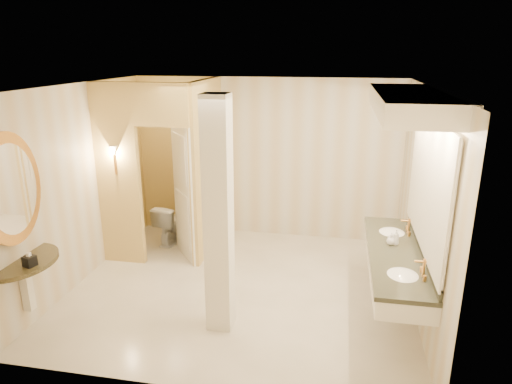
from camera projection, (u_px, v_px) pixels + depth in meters
The scene contains 16 objects.
floor at pixel (241, 287), 6.25m from camera, with size 4.50×4.50×0.00m, color silver.
ceiling at pixel (238, 86), 5.45m from camera, with size 4.50×4.50×0.00m, color silver.
wall_back at pixel (265, 159), 7.73m from camera, with size 4.50×0.02×2.70m, color beige.
wall_front at pixel (190, 262), 3.97m from camera, with size 4.50×0.02×2.70m, color beige.
wall_left at pixel (79, 185), 6.24m from camera, with size 0.02×4.00×2.70m, color beige.
wall_right at pixel (423, 204), 5.46m from camera, with size 0.02×4.00×2.70m, color beige.
toilet_closet at pixel (181, 169), 6.94m from camera, with size 1.50×1.55×2.70m.
wall_sconce at pixel (114, 152), 6.47m from camera, with size 0.14×0.14×0.42m.
vanity at pixel (406, 190), 5.08m from camera, with size 0.75×2.39×2.09m.
console_shelf at pixel (14, 221), 4.95m from camera, with size 0.95×0.95×1.93m.
pillar at pixel (218, 218), 5.01m from camera, with size 0.29×0.29×2.70m, color white.
tissue_box at pixel (30, 261), 4.93m from camera, with size 0.12×0.12×0.12m, color black.
toilet at pixel (171, 223), 7.64m from camera, with size 0.38×0.66×0.68m, color white.
soap_bottle_a at pixel (391, 238), 5.49m from camera, with size 0.06×0.07×0.14m, color beige.
soap_bottle_b at pixel (391, 240), 5.47m from camera, with size 0.10×0.10×0.13m, color silver.
soap_bottle_c at pixel (396, 237), 5.46m from camera, with size 0.08×0.08×0.20m, color #C6B28C.
Camera 1 is at (1.23, -5.44, 3.12)m, focal length 32.00 mm.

